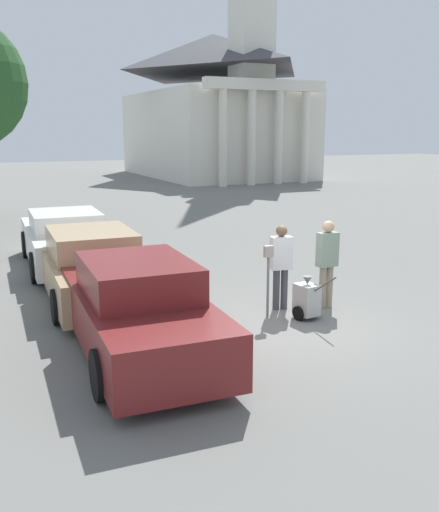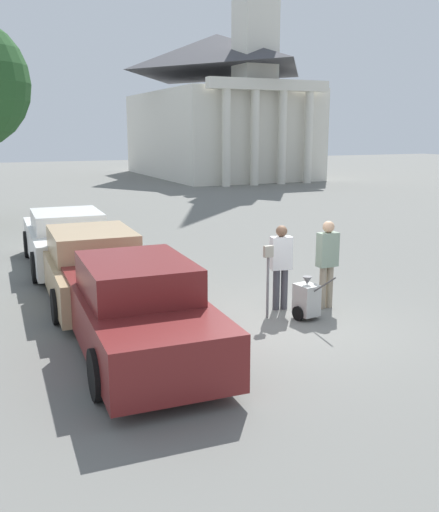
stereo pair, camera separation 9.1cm
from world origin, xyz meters
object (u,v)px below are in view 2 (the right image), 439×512
(parking_meter, at_px, (268,268))
(parked_car_tan, at_px, (92,266))
(parked_car_white, at_px, (67,240))
(person_worker, at_px, (281,262))
(person_supervisor, at_px, (327,259))
(equipment_cart, at_px, (307,300))
(parked_car_maroon, at_px, (135,308))
(church, at_px, (219,101))

(parking_meter, bearing_deg, parked_car_tan, 134.91)
(parked_car_white, bearing_deg, parked_car_tan, -87.68)
(parking_meter, height_order, person_worker, person_worker)
(parked_car_tan, bearing_deg, person_supervisor, -31.14)
(parked_car_white, xyz_separation_m, equipment_cart, (3.44, -6.35, -0.33))
(parked_car_maroon, distance_m, person_supervisor, 4.25)
(person_worker, distance_m, person_supervisor, 0.95)
(equipment_cart, bearing_deg, person_supervisor, 22.58)
(parked_car_tan, height_order, equipment_cart, parked_car_tan)
(equipment_cart, bearing_deg, church, 60.85)
(person_supervisor, distance_m, church, 34.75)
(equipment_cart, bearing_deg, parked_car_tan, 129.17)
(person_supervisor, xyz_separation_m, equipment_cart, (-0.74, -0.44, -0.65))
(parked_car_tan, distance_m, person_worker, 4.12)
(equipment_cart, bearing_deg, parked_car_white, 110.57)
(parking_meter, xyz_separation_m, person_worker, (0.48, 0.34, 0.00))
(parked_car_tan, xyz_separation_m, equipment_cart, (3.44, -3.20, -0.31))
(church, bearing_deg, person_worker, -111.93)
(person_worker, relative_size, church, 0.07)
(parking_meter, bearing_deg, church, 67.55)
(person_worker, bearing_deg, person_supervisor, 171.76)
(parked_car_maroon, distance_m, parked_car_white, 6.58)
(person_supervisor, bearing_deg, equipment_cart, 28.74)
(parked_car_maroon, relative_size, parked_car_white, 1.04)
(parked_car_maroon, distance_m, parking_meter, 2.88)
(parking_meter, relative_size, church, 0.06)
(parked_car_tan, distance_m, parked_car_white, 3.14)
(person_supervisor, bearing_deg, parked_car_maroon, 7.29)
(parked_car_white, xyz_separation_m, person_supervisor, (4.18, -5.91, 0.32))
(person_worker, bearing_deg, equipment_cart, 112.44)
(parked_car_maroon, bearing_deg, parking_meter, 14.82)
(parked_car_white, bearing_deg, equipment_cart, -59.19)
(parked_car_maroon, height_order, equipment_cart, parked_car_maroon)
(equipment_cart, xyz_separation_m, church, (12.71, 32.72, 5.37))
(parked_car_tan, bearing_deg, equipment_cart, -40.59)
(person_supervisor, bearing_deg, parked_car_white, -56.46)
(parked_car_tan, relative_size, parking_meter, 3.70)
(parking_meter, bearing_deg, parked_car_white, 115.20)
(parked_car_tan, xyz_separation_m, church, (16.16, 29.51, 5.06))
(parked_car_maroon, distance_m, parked_car_tan, 3.43)
(person_supervisor, relative_size, church, 0.08)
(church, bearing_deg, parked_car_tan, -118.70)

